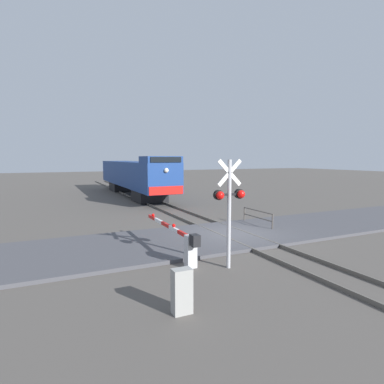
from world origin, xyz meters
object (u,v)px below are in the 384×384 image
object	(u,v)px
crossing_signal	(229,202)
locomotive	(134,175)
utility_cabinet	(182,291)
guard_railing	(258,216)
crossing_gate	(184,242)

from	to	relation	value
crossing_signal	locomotive	bearing A→B (deg)	83.28
utility_cabinet	guard_railing	xyz separation A→B (m)	(7.86, 7.42, 0.05)
locomotive	utility_cabinet	bearing A→B (deg)	-102.37
crossing_signal	crossing_gate	xyz separation A→B (m)	(-1.19, 1.25, -1.58)
guard_railing	crossing_signal	bearing A→B (deg)	-134.74
crossing_signal	utility_cabinet	world-z (taller)	crossing_signal
crossing_signal	utility_cabinet	size ratio (longest dim) A/B	3.35
crossing_signal	crossing_gate	distance (m)	2.34
locomotive	utility_cabinet	size ratio (longest dim) A/B	16.79
utility_cabinet	guard_railing	world-z (taller)	utility_cabinet
crossing_gate	utility_cabinet	size ratio (longest dim) A/B	4.61
crossing_gate	guard_railing	distance (m)	7.34
locomotive	crossing_gate	xyz separation A→B (m)	(-3.85, -21.32, -1.32)
locomotive	guard_railing	distance (m)	17.69
locomotive	crossing_gate	size ratio (longest dim) A/B	3.64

